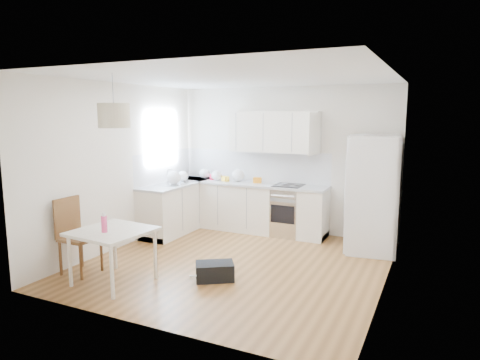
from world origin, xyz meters
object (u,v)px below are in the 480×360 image
at_px(refrigerator, 373,194).
at_px(gym_bag, 215,271).
at_px(dining_table, 113,236).
at_px(dining_chair, 80,236).

xyz_separation_m(refrigerator, gym_bag, (-1.70, -2.22, -0.82)).
relative_size(refrigerator, dining_table, 1.91).
bearing_deg(gym_bag, dining_table, 176.80).
relative_size(dining_chair, gym_bag, 2.11).
bearing_deg(dining_table, refrigerator, 50.48).
height_order(dining_table, gym_bag, dining_table).
xyz_separation_m(refrigerator, dining_chair, (-3.49, -2.80, -0.41)).
bearing_deg(dining_chair, gym_bag, 18.33).
xyz_separation_m(dining_table, gym_bag, (1.15, 0.65, -0.52)).
height_order(dining_chair, gym_bag, dining_chair).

